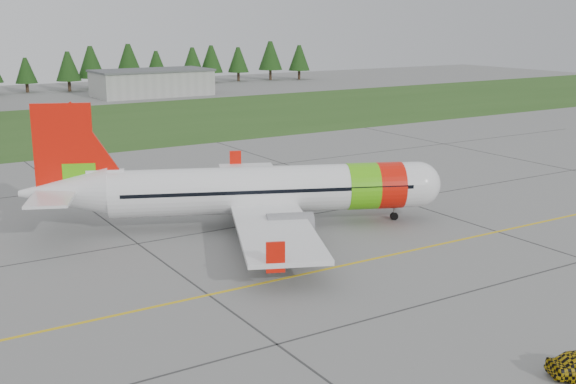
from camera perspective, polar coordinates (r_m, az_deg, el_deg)
ground at (r=46.70m, az=15.22°, el=-7.34°), size 320.00×320.00×0.00m
aircraft at (r=57.55m, az=-2.38°, el=0.14°), size 31.75×30.14×10.13m
grass_strip at (r=117.03m, az=-15.56°, el=5.11°), size 320.00×50.00×0.03m
taxi_guideline at (r=52.08m, az=8.78°, el=-4.80°), size 120.00×0.25×0.02m
hangar_east at (r=158.67m, az=-10.69°, el=8.42°), size 24.00×12.00×5.20m
treeline at (r=170.74m, az=-21.17°, el=8.91°), size 160.00×8.00×10.00m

